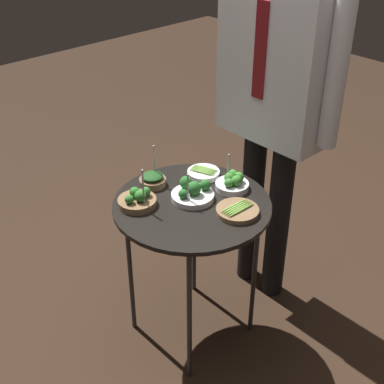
{
  "coord_description": "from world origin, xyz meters",
  "views": [
    {
      "loc": [
        1.28,
        -1.18,
        1.83
      ],
      "look_at": [
        0.0,
        0.0,
        0.73
      ],
      "focal_mm": 50.0,
      "sensor_mm": 36.0,
      "label": 1
    }
  ],
  "objects": [
    {
      "name": "ground_plane",
      "position": [
        0.0,
        0.0,
        0.0
      ],
      "size": [
        8.0,
        8.0,
        0.0
      ],
      "primitive_type": "plane",
      "color": "black"
    },
    {
      "name": "serving_cart",
      "position": [
        0.0,
        0.0,
        0.63
      ],
      "size": [
        0.62,
        0.62,
        0.68
      ],
      "color": "black",
      "rests_on": "ground_plane"
    },
    {
      "name": "bowl_broccoli_far_rim",
      "position": [
        0.03,
        0.19,
        0.71
      ],
      "size": [
        0.14,
        0.14,
        0.14
      ],
      "color": "silver",
      "rests_on": "serving_cart"
    },
    {
      "name": "bowl_broccoli_mid_right",
      "position": [
        -0.13,
        -0.16,
        0.71
      ],
      "size": [
        0.15,
        0.15,
        0.17
      ],
      "color": "brown",
      "rests_on": "serving_cart"
    },
    {
      "name": "bowl_asparagus_mid_left",
      "position": [
        0.17,
        0.08,
        0.7
      ],
      "size": [
        0.16,
        0.16,
        0.03
      ],
      "color": "brown",
      "rests_on": "serving_cart"
    },
    {
      "name": "bowl_spinach_back_right",
      "position": [
        -0.21,
        -0.03,
        0.71
      ],
      "size": [
        0.11,
        0.11,
        0.16
      ],
      "color": "brown",
      "rests_on": "serving_cart"
    },
    {
      "name": "bowl_asparagus_front_center",
      "position": [
        -0.12,
        0.18,
        0.7
      ],
      "size": [
        0.14,
        0.14,
        0.03
      ],
      "color": "white",
      "rests_on": "serving_cart"
    },
    {
      "name": "waiter_figure",
      "position": [
        -0.0,
        0.46,
        1.06
      ],
      "size": [
        0.62,
        0.23,
        1.67
      ],
      "color": "black",
      "rests_on": "ground_plane"
    },
    {
      "name": "bowl_broccoli_near_rim",
      "position": [
        -0.02,
        0.02,
        0.71
      ],
      "size": [
        0.17,
        0.17,
        0.14
      ],
      "color": "silver",
      "rests_on": "serving_cart"
    }
  ]
}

